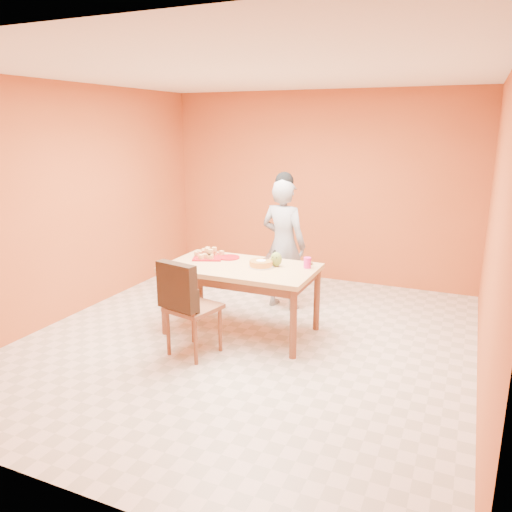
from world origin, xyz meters
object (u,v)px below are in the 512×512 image
at_px(sponge_cake, 261,263).
at_px(checker_tin, 308,263).
at_px(dining_table, 241,274).
at_px(dining_chair, 192,306).
at_px(red_dinner_plate, 229,257).
at_px(egg_ornament, 276,259).
at_px(person, 283,245).
at_px(pastry_platter, 208,257).
at_px(magenta_glass, 307,263).

xyz_separation_m(sponge_cake, checker_tin, (0.43, 0.30, -0.03)).
height_order(dining_table, dining_chair, dining_chair).
relative_size(dining_chair, red_dinner_plate, 4.00).
xyz_separation_m(dining_chair, egg_ornament, (0.56, 0.82, 0.33)).
xyz_separation_m(red_dinner_plate, sponge_cake, (0.48, -0.19, 0.03)).
xyz_separation_m(dining_table, dining_chair, (-0.20, -0.69, -0.16)).
bearing_deg(egg_ornament, person, 107.79).
relative_size(dining_chair, egg_ornament, 6.33).
height_order(dining_chair, checker_tin, dining_chair).
xyz_separation_m(dining_chair, person, (0.34, 1.61, 0.29)).
xyz_separation_m(dining_table, person, (0.14, 0.92, 0.14)).
distance_m(egg_ornament, checker_tin, 0.37).
distance_m(red_dinner_plate, checker_tin, 0.91).
distance_m(dining_table, sponge_cake, 0.26).
distance_m(person, checker_tin, 0.77).
bearing_deg(dining_chair, egg_ornament, 67.82).
xyz_separation_m(dining_table, red_dinner_plate, (-0.26, 0.23, 0.10)).
distance_m(red_dinner_plate, sponge_cake, 0.51).
bearing_deg(red_dinner_plate, pastry_platter, -158.26).
height_order(person, pastry_platter, person).
bearing_deg(red_dinner_plate, dining_table, -41.24).
relative_size(dining_chair, magenta_glass, 8.67).
height_order(dining_table, red_dinner_plate, red_dinner_plate).
xyz_separation_m(dining_chair, sponge_cake, (0.42, 0.73, 0.29)).
relative_size(dining_table, person, 0.99).
relative_size(dining_table, dining_chair, 1.63).
bearing_deg(magenta_glass, person, 126.84).
bearing_deg(sponge_cake, checker_tin, 35.15).
relative_size(pastry_platter, red_dinner_plate, 1.30).
bearing_deg(dining_chair, pastry_platter, 120.31).
distance_m(egg_ornament, magenta_glass, 0.33).
relative_size(dining_table, red_dinner_plate, 6.50).
height_order(sponge_cake, egg_ornament, egg_ornament).
bearing_deg(checker_tin, magenta_glass, -76.96).
bearing_deg(sponge_cake, egg_ornament, 32.90).
relative_size(egg_ornament, checker_tin, 1.72).
height_order(pastry_platter, red_dinner_plate, pastry_platter).
distance_m(red_dinner_plate, magenta_glass, 0.94).
distance_m(red_dinner_plate, egg_ornament, 0.63).
relative_size(red_dinner_plate, sponge_cake, 0.99).
bearing_deg(dining_chair, person, 89.92).
relative_size(sponge_cake, checker_tin, 2.74).
bearing_deg(person, magenta_glass, 136.50).
xyz_separation_m(dining_table, checker_tin, (0.65, 0.34, 0.11)).
relative_size(red_dinner_plate, checker_tin, 2.73).
distance_m(dining_table, magenta_glass, 0.72).
bearing_deg(person, dining_chair, 87.59).
distance_m(person, sponge_cake, 0.88).
relative_size(dining_chair, person, 0.61).
bearing_deg(dining_table, red_dinner_plate, 138.76).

